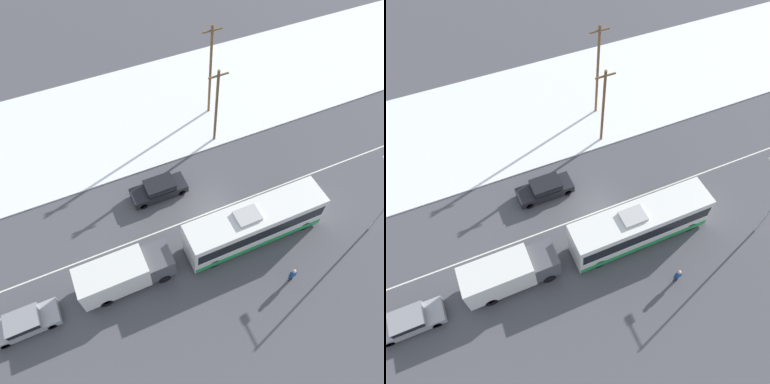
# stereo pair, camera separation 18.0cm
# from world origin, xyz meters

# --- Properties ---
(ground_plane) EXTENTS (120.00, 120.00, 0.00)m
(ground_plane) POSITION_xyz_m (0.00, 0.00, 0.00)
(ground_plane) COLOR #4C4C51
(snow_lot) EXTENTS (80.00, 14.47, 0.12)m
(snow_lot) POSITION_xyz_m (0.00, 13.55, 0.06)
(snow_lot) COLOR white
(snow_lot) RESTS_ON ground_plane
(lane_marking_center) EXTENTS (60.00, 0.12, 0.00)m
(lane_marking_center) POSITION_xyz_m (0.00, 0.00, 0.00)
(lane_marking_center) COLOR silver
(lane_marking_center) RESTS_ON ground_plane
(city_bus) EXTENTS (10.94, 2.57, 3.61)m
(city_bus) POSITION_xyz_m (1.98, -3.26, 1.76)
(city_bus) COLOR white
(city_bus) RESTS_ON ground_plane
(box_truck) EXTENTS (6.78, 2.30, 2.92)m
(box_truck) POSITION_xyz_m (-8.31, -3.00, 1.62)
(box_truck) COLOR silver
(box_truck) RESTS_ON ground_plane
(sedan_car) EXTENTS (4.71, 1.80, 1.55)m
(sedan_car) POSITION_xyz_m (-3.25, 3.40, 0.84)
(sedan_car) COLOR black
(sedan_car) RESTS_ON ground_plane
(parked_car_near_truck) EXTENTS (4.39, 1.80, 1.39)m
(parked_car_near_truck) POSITION_xyz_m (-15.45, -3.25, 0.76)
(parked_car_near_truck) COLOR #9E9EA3
(parked_car_near_truck) RESTS_ON ground_plane
(pedestrian_at_stop) EXTENTS (0.62, 0.28, 1.72)m
(pedestrian_at_stop) POSITION_xyz_m (2.74, -7.70, 1.06)
(pedestrian_at_stop) COLOR #23232D
(pedestrian_at_stop) RESTS_ON ground_plane
(utility_pole_roadside) EXTENTS (1.80, 0.24, 7.85)m
(utility_pole_roadside) POSITION_xyz_m (3.78, 7.23, 4.11)
(utility_pole_roadside) COLOR brown
(utility_pole_roadside) RESTS_ON ground_plane
(utility_pole_snowlot) EXTENTS (1.80, 0.24, 9.34)m
(utility_pole_snowlot) POSITION_xyz_m (4.94, 10.95, 4.86)
(utility_pole_snowlot) COLOR brown
(utility_pole_snowlot) RESTS_ON ground_plane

